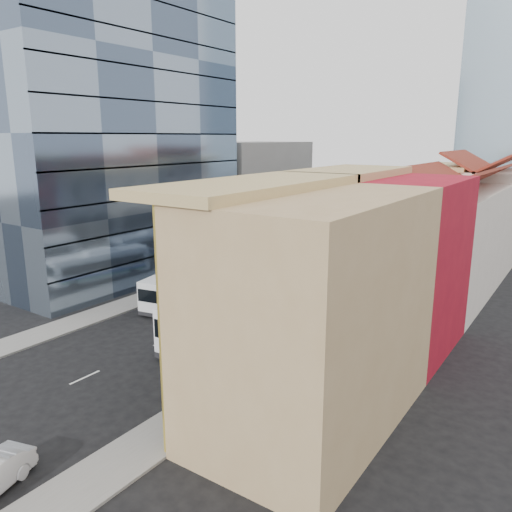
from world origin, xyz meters
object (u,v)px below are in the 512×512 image
Objects in this scene: bus_left_near at (183,283)px; bus_right at (226,309)px; shophouse_tan at (316,312)px; office_tower at (115,134)px; bus_left_far at (274,263)px.

bus_left_near is 9.15m from bus_right.
shophouse_tan is 35.19m from office_tower.
office_tower is at bearing -156.62° from bus_left_far.
bus_left_far is at bearing 62.91° from bus_left_near.
bus_right is at bearing 149.11° from shophouse_tan.
shophouse_tan is 22.37m from bus_left_near.
shophouse_tan is 0.47× the size of office_tower.
office_tower is 2.83× the size of bus_left_near.
bus_left_far is at bearing 105.81° from bus_right.
bus_left_near is 11.07m from bus_left_far.
shophouse_tan reaches higher than bus_right.
bus_left_far is at bearing 126.83° from shophouse_tan.
bus_right is (8.14, -4.17, 0.34)m from bus_left_near.
shophouse_tan is 1.32× the size of bus_left_near.
bus_left_far is (15.00, 7.36, -13.20)m from office_tower.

